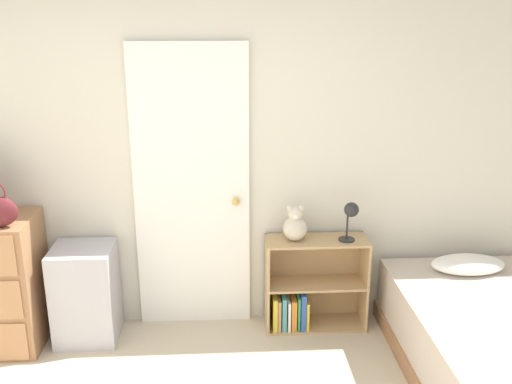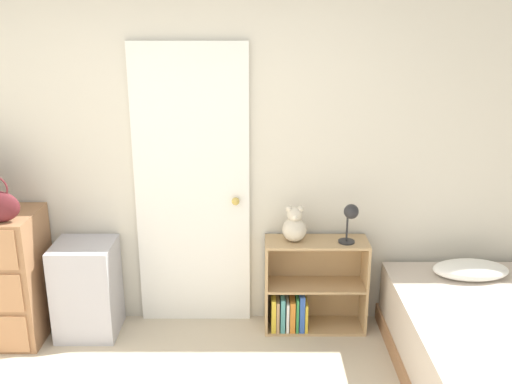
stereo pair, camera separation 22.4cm
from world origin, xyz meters
The scene contains 7 objects.
wall_back centered at (0.00, 1.97, 1.27)m, with size 10.00×0.06×2.55m.
door_closed centered at (-0.04, 1.92, 1.02)m, with size 0.81×0.09×2.05m.
storage_bin centered at (-0.80, 1.72, 0.34)m, with size 0.42×0.40×0.69m.
bookshelf centered at (0.77, 1.79, 0.27)m, with size 0.73×0.27×0.69m.
teddy_bear centered at (0.68, 1.79, 0.80)m, with size 0.17×0.17×0.26m.
desk_lamp centered at (1.06, 1.75, 0.89)m, with size 0.13×0.12×0.29m.
bed centered at (1.89, 0.97, 0.24)m, with size 1.15×1.92×0.59m.
Camera 2 is at (0.41, -1.94, 2.22)m, focal length 40.00 mm.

